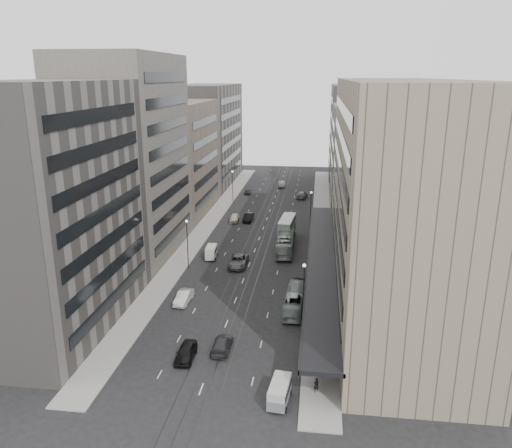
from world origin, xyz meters
The scene contains 30 objects.
ground centered at (0.00, 0.00, 0.00)m, with size 220.00×220.00×0.00m, color black.
sidewalk_right centered at (12.00, 37.50, 0.07)m, with size 4.00×125.00×0.15m, color gray.
sidewalk_left centered at (-12.00, 37.50, 0.07)m, with size 4.00×125.00×0.15m, color gray.
department_store centered at (21.45, 8.00, 14.95)m, with size 19.20×60.00×30.00m.
building_right_mid centered at (21.50, 52.00, 12.00)m, with size 15.00×28.00×24.00m, color #554F49.
building_right_far centered at (21.50, 82.00, 14.00)m, with size 15.00×32.00×28.00m, color #66605C.
building_left_a centered at (-21.50, -8.00, 15.00)m, with size 15.00×28.00×30.00m, color #66605C.
building_left_b centered at (-21.50, 19.00, 17.00)m, with size 15.00×26.00×34.00m, color #554F49.
building_left_c centered at (-21.50, 46.00, 12.50)m, with size 15.00×28.00×25.00m, color #6C6154.
building_left_d centered at (-21.50, 79.00, 14.00)m, with size 15.00×38.00×28.00m, color #66605C.
lamp_right_near centered at (9.70, -5.00, 5.20)m, with size 0.44×0.44×8.32m.
lamp_right_far centered at (9.70, 35.00, 5.20)m, with size 0.44×0.44×8.32m.
lamp_left_near centered at (-9.70, 12.00, 5.20)m, with size 0.44×0.44×8.32m.
lamp_left_far centered at (-9.70, 55.00, 5.20)m, with size 0.44×0.44×8.32m.
bus_near centered at (8.50, -0.71, 1.40)m, with size 2.36×10.07×2.80m, color gray.
bus_far centered at (5.56, 22.12, 1.67)m, with size 2.80×11.97×3.34m, color gray.
double_decker centered at (5.39, 28.23, 2.47)m, with size 3.11×8.51×4.57m.
vw_microbus centered at (8.07, -21.09, 1.24)m, with size 2.25×4.28×2.22m.
panel_van centered at (-6.92, 16.92, 1.25)m, with size 1.96×3.70×2.27m.
sedan_0 centered at (-2.99, -14.64, 0.81)m, with size 1.91×4.74×1.62m, color black.
sedan_1 centered at (-7.04, -0.60, 0.80)m, with size 1.70×4.88×1.61m, color silver.
sedan_2 centered at (-1.72, 14.05, 0.86)m, with size 2.85×6.19×1.72m, color #525254.
sedan_3 centered at (0.67, -12.30, 0.74)m, with size 2.07×5.09×1.48m, color #28282B.
sedan_4 centered at (-6.78, 40.04, 0.81)m, with size 1.92×4.78×1.63m, color beige.
sedan_5 centered at (-3.82, 40.81, 0.84)m, with size 1.79×5.12×1.69m, color black.
sedan_6 centered at (4.67, 38.46, 0.72)m, with size 2.38×5.17×1.44m, color silver.
sedan_7 centered at (6.93, 63.43, 0.84)m, with size 2.35×5.79×1.68m, color #5D5D60.
sedan_8 centered at (-7.55, 66.29, 0.66)m, with size 1.56×3.89×1.32m, color #28282A.
sedan_9 centered at (0.75, 76.48, 0.83)m, with size 1.76×5.05×1.66m, color #A09685.
pedestrian centered at (11.58, -19.19, 0.95)m, with size 0.58×0.38×1.60m, color black.
Camera 1 is at (11.06, -62.55, 30.59)m, focal length 35.00 mm.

